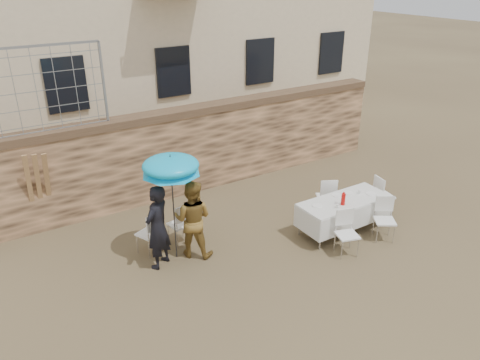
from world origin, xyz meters
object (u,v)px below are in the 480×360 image
couple_chair_left (148,232)px  table_chair_side (384,195)px  woman_dress (192,219)px  table_chair_front_right (385,220)px  table_chair_back (326,196)px  soda_bottle (343,199)px  umbrella (171,169)px  couple_chair_right (179,223)px  banquet_table (344,201)px  man_suit (158,227)px  table_chair_front_left (347,234)px

couple_chair_left → table_chair_side: size_ratio=1.00×
table_chair_side → woman_dress: bearing=91.5°
woman_dress → table_chair_front_right: woman_dress is taller
couple_chair_left → table_chair_back: size_ratio=1.00×
soda_bottle → table_chair_side: (1.60, 0.25, -0.43)m
umbrella → couple_chair_right: bearing=56.3°
banquet_table → table_chair_front_right: (0.50, -0.75, -0.25)m
umbrella → couple_chair_left: 1.61m
couple_chair_right → couple_chair_left: bearing=-8.6°
man_suit → banquet_table: (4.02, -0.92, -0.14)m
couple_chair_left → couple_chair_right: 0.70m
man_suit → soda_bottle: (3.82, -1.07, 0.04)m
table_chair_front_left → table_chair_side: bearing=40.2°
umbrella → soda_bottle: (3.42, -1.17, -1.07)m
man_suit → couple_chair_right: man_suit is taller
table_chair_front_left → table_chair_back: bearing=79.9°
woman_dress → table_chair_front_left: bearing=-170.3°
woman_dress → table_chair_side: bearing=-148.2°
woman_dress → table_chair_back: bearing=-140.2°
couple_chair_left → table_chair_back: 4.27m
man_suit → table_chair_side: bearing=138.3°
couple_chair_left → table_chair_side: same height
man_suit → couple_chair_left: (0.00, 0.55, -0.39)m
man_suit → table_chair_front_right: 4.83m
table_chair_front_right → couple_chair_right: bearing=-177.3°
table_chair_front_right → table_chair_back: same height
man_suit → couple_chair_left: 0.67m
banquet_table → couple_chair_right: bearing=156.1°
banquet_table → table_chair_side: table_chair_side is taller
woman_dress → soda_bottle: 3.25m
umbrella → couple_chair_left: bearing=131.6°
soda_bottle → table_chair_side: size_ratio=0.27×
umbrella → table_chair_front_right: bearing=-23.3°
table_chair_front_left → table_chair_side: 2.17m
man_suit → soda_bottle: bearing=131.3°
soda_bottle → table_chair_front_left: size_ratio=0.27×
couple_chair_left → banquet_table: couple_chair_left is taller
umbrella → table_chair_front_left: size_ratio=2.18×
table_chair_back → couple_chair_right: bearing=16.2°
umbrella → table_chair_front_right: size_ratio=2.18×
soda_bottle → table_chair_front_right: size_ratio=0.27×
man_suit → banquet_table: bearing=134.0°
man_suit → couple_chair_left: bearing=-123.0°
man_suit → woman_dress: 0.75m
soda_bottle → table_chair_front_left: (-0.40, -0.60, -0.43)m
table_chair_front_right → banquet_table: bearing=156.6°
couple_chair_left → table_chair_front_right: 5.03m
couple_chair_left → soda_bottle: bearing=133.3°
man_suit → woman_dress: bearing=147.0°
table_chair_back → soda_bottle: bearing=94.2°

